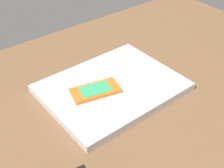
% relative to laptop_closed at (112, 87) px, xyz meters
% --- Properties ---
extents(desk_surface, '(1.20, 0.80, 0.03)m').
position_rel_laptop_closed_xyz_m(desk_surface, '(-0.02, 0.04, -0.02)').
color(desk_surface, brown).
rests_on(desk_surface, ground).
extents(laptop_closed, '(0.33, 0.25, 0.02)m').
position_rel_laptop_closed_xyz_m(laptop_closed, '(0.00, 0.00, 0.00)').
color(laptop_closed, '#B7BABC').
rests_on(laptop_closed, desk_surface).
extents(cell_phone_on_laptop, '(0.12, 0.08, 0.01)m').
position_rel_laptop_closed_xyz_m(cell_phone_on_laptop, '(0.05, -0.00, 0.01)').
color(cell_phone_on_laptop, orange).
rests_on(cell_phone_on_laptop, laptop_closed).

